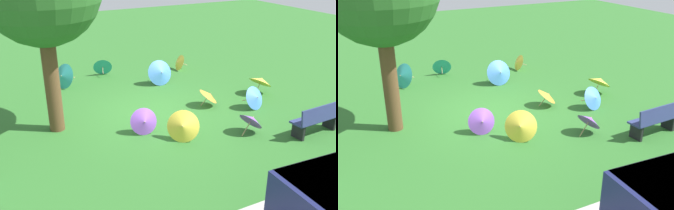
# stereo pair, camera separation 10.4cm
# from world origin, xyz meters

# --- Properties ---
(ground) EXTENTS (40.00, 40.00, 0.00)m
(ground) POSITION_xyz_m (0.00, 0.00, 0.00)
(ground) COLOR #2D6B28
(park_bench) EXTENTS (1.62, 0.56, 0.90)m
(park_bench) POSITION_xyz_m (-3.52, 3.43, 0.47)
(park_bench) COLOR navy
(park_bench) RESTS_ON ground
(parasol_yellow_0) EXTENTS (1.03, 0.95, 0.88)m
(parasol_yellow_0) POSITION_xyz_m (-0.00, 2.07, 0.44)
(parasol_yellow_0) COLOR tan
(parasol_yellow_0) RESTS_ON ground
(parasol_purple_0) EXTENTS (0.77, 0.82, 0.70)m
(parasol_purple_0) POSITION_xyz_m (-1.97, 2.51, 0.40)
(parasol_purple_0) COLOR tan
(parasol_purple_0) RESTS_ON ground
(parasol_yellow_1) EXTENTS (0.61, 0.70, 0.66)m
(parasol_yellow_1) POSITION_xyz_m (-2.99, -3.58, 0.33)
(parasol_yellow_1) COLOR tan
(parasol_yellow_1) RESTS_ON ground
(parasol_blue_1) EXTENTS (0.87, 0.83, 0.76)m
(parasol_blue_1) POSITION_xyz_m (-3.17, 1.21, 0.38)
(parasol_blue_1) COLOR tan
(parasol_blue_1) RESTS_ON ground
(parasol_purple_1) EXTENTS (0.81, 0.77, 0.76)m
(parasol_purple_1) POSITION_xyz_m (0.75, 1.22, 0.38)
(parasol_purple_1) COLOR tan
(parasol_purple_1) RESTS_ON ground
(parasol_orange_2) EXTENTS (0.86, 0.89, 0.63)m
(parasol_orange_2) POSITION_xyz_m (-1.97, 0.33, 0.38)
(parasol_orange_2) COLOR tan
(parasol_orange_2) RESTS_ON ground
(parasol_teal_2) EXTENTS (0.90, 1.04, 0.92)m
(parasol_teal_2) POSITION_xyz_m (1.85, -3.58, 0.46)
(parasol_teal_2) COLOR tan
(parasol_teal_2) RESTS_ON ground
(parasol_yellow_3) EXTENTS (0.98, 0.99, 0.77)m
(parasol_yellow_3) POSITION_xyz_m (-4.21, 0.20, 0.49)
(parasol_yellow_3) COLOR tan
(parasol_yellow_3) RESTS_ON ground
(parasol_blue_3) EXTENTS (0.98, 0.91, 0.96)m
(parasol_blue_3) POSITION_xyz_m (-1.49, -2.24, 0.48)
(parasol_blue_3) COLOR tan
(parasol_blue_3) RESTS_ON ground
(parasol_teal_3) EXTENTS (0.83, 0.73, 0.73)m
(parasol_teal_3) POSITION_xyz_m (0.06, -4.41, 0.37)
(parasol_teal_3) COLOR tan
(parasol_teal_3) RESTS_ON ground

